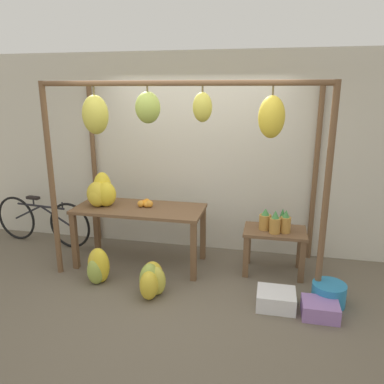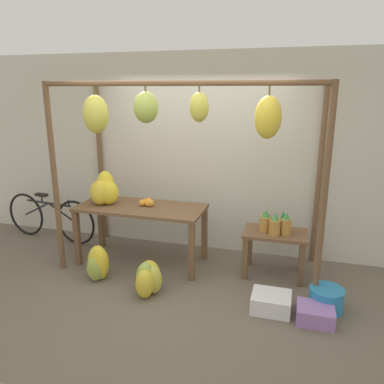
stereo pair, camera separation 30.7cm
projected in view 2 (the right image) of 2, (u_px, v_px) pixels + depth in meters
name	position (u px, v px, depth m)	size (l,w,h in m)	color
ground_plane	(172.00, 291.00, 4.40)	(20.00, 20.00, 0.00)	#665B4C
shop_wall_back	(203.00, 154.00, 5.32)	(8.00, 0.08, 2.80)	beige
stall_awning	(175.00, 133.00, 4.25)	(3.26, 1.30, 2.39)	brown
display_table_main	(141.00, 214.00, 4.98)	(1.69, 0.73, 0.80)	brown
display_table_side	(275.00, 242.00, 4.69)	(0.78, 0.50, 0.58)	brown
banana_pile_on_table	(104.00, 191.00, 5.02)	(0.46, 0.46, 0.44)	yellow
orange_pile	(147.00, 202.00, 4.98)	(0.21, 0.19, 0.09)	orange
pineapple_cluster	(276.00, 224.00, 4.58)	(0.39, 0.25, 0.29)	#B27F38
banana_pile_ground_left	(98.00, 264.00, 4.64)	(0.32, 0.31, 0.44)	yellow
banana_pile_ground_right	(148.00, 279.00, 4.32)	(0.36, 0.48, 0.39)	gold
fruit_crate_white	(271.00, 302.00, 4.00)	(0.41, 0.35, 0.19)	silver
blue_bucket	(326.00, 299.00, 4.01)	(0.36, 0.36, 0.25)	teal
parked_bicycle	(50.00, 217.00, 5.84)	(1.68, 0.24, 0.74)	black
fruit_crate_purple	(315.00, 314.00, 3.81)	(0.37, 0.32, 0.17)	#9970B7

